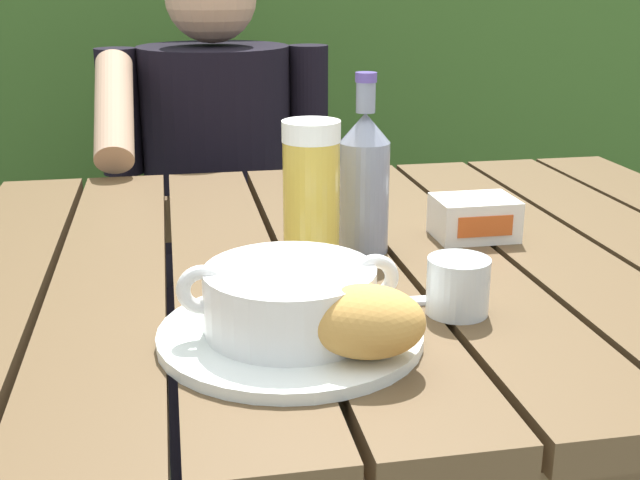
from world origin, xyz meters
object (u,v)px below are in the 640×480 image
(butter_tub, at_px, (474,218))
(beer_bottle, at_px, (364,179))
(beer_glass, at_px, (311,197))
(person_eating, at_px, (218,181))
(soup_bowl, at_px, (290,297))
(serving_plate, at_px, (290,334))
(bread_roll, at_px, (366,321))
(water_glass_small, at_px, (458,286))
(table_knife, at_px, (396,301))
(chair_near_diner, at_px, (218,252))

(butter_tub, bearing_deg, beer_bottle, -171.17)
(beer_glass, xyz_separation_m, beer_bottle, (0.08, 0.06, 0.00))
(person_eating, bearing_deg, soup_bowl, -89.38)
(serving_plate, relative_size, beer_bottle, 1.14)
(serving_plate, relative_size, beer_glass, 1.43)
(soup_bowl, distance_m, bread_roll, 0.09)
(water_glass_small, bearing_deg, table_knife, 150.41)
(beer_bottle, bearing_deg, table_knife, -92.36)
(butter_tub, distance_m, table_knife, 0.28)
(soup_bowl, height_order, table_knife, soup_bowl)
(butter_tub, bearing_deg, chair_near_diner, 109.16)
(soup_bowl, xyz_separation_m, beer_bottle, (0.14, 0.26, 0.05))
(chair_near_diner, distance_m, table_knife, 1.15)
(soup_bowl, relative_size, bread_roll, 1.70)
(bread_roll, distance_m, butter_tub, 0.43)
(water_glass_small, bearing_deg, person_eating, 101.87)
(person_eating, distance_m, serving_plate, 0.98)
(chair_near_diner, height_order, serving_plate, chair_near_diner)
(serving_plate, distance_m, butter_tub, 0.41)
(beer_bottle, xyz_separation_m, butter_tub, (0.16, 0.03, -0.07))
(beer_bottle, bearing_deg, water_glass_small, -77.18)
(serving_plate, height_order, bread_roll, bread_roll)
(beer_bottle, bearing_deg, person_eating, 101.57)
(bread_roll, relative_size, water_glass_small, 1.92)
(soup_bowl, bearing_deg, chair_near_diner, 90.37)
(serving_plate, bearing_deg, chair_near_diner, 90.37)
(person_eating, relative_size, water_glass_small, 17.65)
(soup_bowl, height_order, beer_glass, beer_glass)
(beer_glass, xyz_separation_m, table_knife, (0.07, -0.13, -0.09))
(serving_plate, xyz_separation_m, beer_glass, (0.06, 0.20, 0.09))
(water_glass_small, bearing_deg, chair_near_diner, 99.73)
(chair_near_diner, relative_size, table_knife, 5.68)
(soup_bowl, relative_size, beer_glass, 1.19)
(chair_near_diner, distance_m, butter_tub, 1.00)
(chair_near_diner, distance_m, beer_glass, 1.05)
(chair_near_diner, bearing_deg, bread_roll, -86.89)
(soup_bowl, xyz_separation_m, table_knife, (0.13, 0.07, -0.04))
(person_eating, bearing_deg, serving_plate, -89.38)
(serving_plate, distance_m, soup_bowl, 0.04)
(beer_bottle, xyz_separation_m, table_knife, (-0.01, -0.19, -0.09))
(table_knife, bearing_deg, chair_near_diner, 97.04)
(water_glass_small, distance_m, table_knife, 0.07)
(beer_bottle, height_order, water_glass_small, beer_bottle)
(soup_bowl, distance_m, water_glass_small, 0.19)
(chair_near_diner, xyz_separation_m, table_knife, (0.14, -1.10, 0.31))
(chair_near_diner, distance_m, beer_bottle, 1.01)
(soup_bowl, bearing_deg, serving_plate, 75.96)
(chair_near_diner, xyz_separation_m, soup_bowl, (0.01, -1.17, 0.35))
(beer_bottle, distance_m, butter_tub, 0.18)
(serving_plate, bearing_deg, water_glass_small, 10.54)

